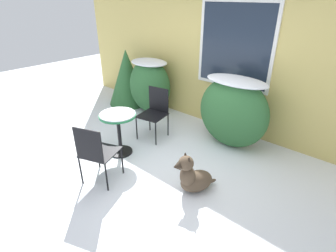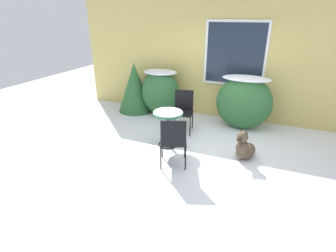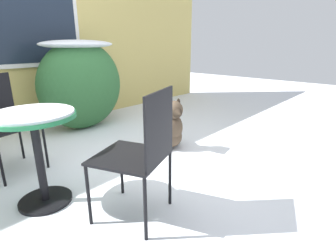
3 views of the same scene
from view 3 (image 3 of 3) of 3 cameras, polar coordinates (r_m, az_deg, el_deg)
The scene contains 7 objects.
ground_plane at distance 2.62m, azimuth -10.59°, elevation -10.58°, with size 16.00×16.00×0.00m, color white.
house_wall at distance 4.30m, azimuth -31.09°, elevation 18.65°, with size 8.00×0.10×2.93m.
shrub_middle at distance 4.05m, azimuth -18.30°, elevation 8.87°, with size 1.29×0.69×1.27m.
patio_table at distance 2.19m, azimuth -26.89°, elevation -1.85°, with size 0.61×0.61×0.75m.
patio_chair_near_table at distance 2.99m, azimuth -32.54°, elevation 1.27°, with size 0.54×0.54×0.94m.
patio_chair_far_side at distance 1.81m, azimuth -5.91°, elevation -5.22°, with size 0.60×0.60×0.94m.
dog at distance 3.17m, azimuth 0.41°, elevation -0.75°, with size 0.48×0.66×0.62m.
Camera 3 is at (-1.38, -1.86, 1.22)m, focal length 28.00 mm.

